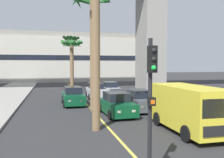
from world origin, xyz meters
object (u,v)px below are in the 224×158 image
Objects in this scene: car_queue_second at (110,89)px; car_queue_fourth at (73,96)px; traffic_light_median_near at (151,90)px; palm_tree_farthest_median at (71,45)px; car_queue_front at (96,91)px; delivery_van at (188,107)px; palm_tree_near_median at (72,51)px; palm_tree_mid_median at (93,16)px; car_queue_third at (139,101)px; car_queue_fifth at (117,105)px.

car_queue_fourth is at bearing -130.48° from car_queue_second.
car_queue_second is 0.98× the size of traffic_light_median_near.
car_queue_second is 12.98m from palm_tree_farthest_median.
car_queue_second is at bearing 38.11° from car_queue_front.
palm_tree_farthest_median is (-3.40, 11.11, 5.77)m from car_queue_second.
delivery_van is 0.79× the size of palm_tree_near_median.
car_queue_second is 11.24m from palm_tree_mid_median.
palm_tree_near_median is 0.84× the size of palm_tree_farthest_median.
traffic_light_median_near reaches higher than car_queue_second.
palm_tree_farthest_median is at bearing 99.79° from car_queue_third.
car_queue_front is 1.01× the size of car_queue_third.
car_queue_second and car_queue_fourth have the same top height.
delivery_van is at bearing -80.85° from car_queue_front.
palm_tree_mid_median reaches higher than car_queue_fourth.
car_queue_second and car_queue_fifth have the same top height.
car_queue_third is at bearing -74.09° from palm_tree_near_median.
traffic_light_median_near is at bearing -130.84° from delivery_van.
traffic_light_median_near is 31.55m from palm_tree_farthest_median.
palm_tree_near_median reaches higher than traffic_light_median_near.
car_queue_fifth is 15.96m from palm_tree_near_median.
car_queue_fifth is (-2.06, -10.56, 0.00)m from car_queue_second.
palm_tree_mid_median is (-3.50, 0.57, 6.33)m from car_queue_third.
car_queue_fourth is 7.23m from palm_tree_mid_median.
traffic_light_median_near is at bearing -90.44° from palm_tree_farthest_median.
palm_tree_mid_median is at bearing 88.76° from traffic_light_median_near.
palm_tree_mid_median reaches higher than car_queue_front.
car_queue_front is at bearing -72.08° from palm_tree_near_median.
palm_tree_near_median is (-1.79, 15.22, 4.46)m from car_queue_fifth.
car_queue_fifth is at bearing -86.46° from palm_tree_farthest_median.
car_queue_front and car_queue_fifth have the same top height.
palm_tree_farthest_median is (-3.51, 20.33, 5.77)m from car_queue_third.
palm_tree_near_median is (-4.25, 20.20, 3.89)m from delivery_van.
car_queue_fifth is at bearing -64.12° from car_queue_fourth.
car_queue_second is at bearing 91.48° from delivery_van.
car_queue_third is at bearing -75.71° from car_queue_front.
car_queue_front is 1.01× the size of car_queue_second.
car_queue_second is 0.99× the size of car_queue_fifth.
car_queue_front is at bearing -83.05° from palm_tree_farthest_median.
car_queue_second is 7.05m from car_queue_fourth.
palm_tree_mid_median reaches higher than car_queue_fifth.
palm_tree_farthest_median reaches higher than traffic_light_median_near.
traffic_light_median_near is (0.94, -14.84, 1.99)m from car_queue_fourth.
car_queue_front is 0.52× the size of palm_tree_farthest_median.
palm_tree_mid_median is at bearing 170.76° from car_queue_third.
car_queue_fourth is at bearing 140.57° from car_queue_third.
palm_tree_mid_median is at bearing -89.97° from palm_tree_farthest_median.
car_queue_third is at bearing -80.21° from palm_tree_farthest_median.
palm_tree_mid_median reaches higher than traffic_light_median_near.
palm_tree_mid_median reaches higher than palm_tree_farthest_median.
palm_tree_farthest_median is at bearing 90.03° from palm_tree_mid_median.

